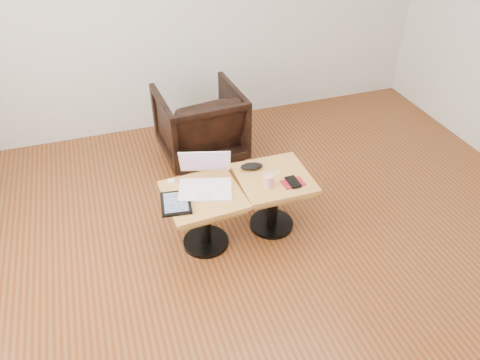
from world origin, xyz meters
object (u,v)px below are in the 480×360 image
object	(u,v)px
side_table_right	(273,189)
striped_cup	(268,181)
side_table_left	(204,207)
armchair	(200,123)
laptop	(205,180)

from	to	relation	value
side_table_right	striped_cup	size ratio (longest dim) A/B	5.51
side_table_left	side_table_right	bearing A→B (deg)	-0.84
side_table_left	armchair	size ratio (longest dim) A/B	0.75
side_table_right	armchair	bearing A→B (deg)	103.07
side_table_right	laptop	bearing A→B (deg)	174.92
side_table_left	laptop	size ratio (longest dim) A/B	1.24
armchair	side_table_right	bearing A→B (deg)	98.85
side_table_left	laptop	bearing A→B (deg)	59.47
side_table_right	striped_cup	bearing A→B (deg)	-129.95
side_table_left	striped_cup	xyz separation A→B (m)	(0.43, -0.06, 0.15)
side_table_left	striped_cup	bearing A→B (deg)	-12.56
side_table_right	armchair	world-z (taller)	armchair
striped_cup	laptop	bearing A→B (deg)	160.73
armchair	laptop	bearing A→B (deg)	73.86
side_table_right	armchair	xyz separation A→B (m)	(-0.24, 1.08, -0.02)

